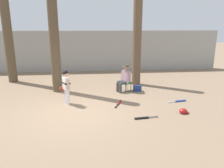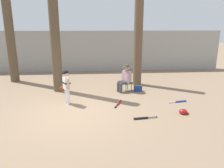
% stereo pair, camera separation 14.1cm
% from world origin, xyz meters
% --- Properties ---
extents(ground_plane, '(60.00, 60.00, 0.00)m').
position_xyz_m(ground_plane, '(0.00, 0.00, 0.00)').
color(ground_plane, '#897056').
extents(concrete_back_wall, '(18.00, 0.36, 2.59)m').
position_xyz_m(concrete_back_wall, '(0.00, 7.14, 1.29)').
color(concrete_back_wall, '#9E9E99').
rests_on(concrete_back_wall, ground).
extents(tree_near_player, '(0.58, 0.58, 6.08)m').
position_xyz_m(tree_near_player, '(-0.94, 2.67, 2.75)').
color(tree_near_player, brown).
rests_on(tree_near_player, ground).
extents(tree_behind_spectator, '(0.72, 0.72, 4.94)m').
position_xyz_m(tree_behind_spectator, '(2.84, 3.48, 2.09)').
color(tree_behind_spectator, brown).
rests_on(tree_behind_spectator, ground).
extents(young_ballplayer, '(0.48, 0.54, 1.31)m').
position_xyz_m(young_ballplayer, '(-0.34, 0.93, 0.74)').
color(young_ballplayer, white).
rests_on(young_ballplayer, ground).
extents(folding_stool, '(0.54, 0.54, 0.41)m').
position_xyz_m(folding_stool, '(2.17, 2.38, 0.36)').
color(folding_stool, '#196B2D').
rests_on(folding_stool, ground).
extents(seated_spectator, '(0.67, 0.56, 1.20)m').
position_xyz_m(seated_spectator, '(2.08, 2.33, 0.64)').
color(seated_spectator, '#47474C').
rests_on(seated_spectator, ground).
extents(handbag_beside_stool, '(0.36, 0.22, 0.26)m').
position_xyz_m(handbag_beside_stool, '(2.67, 2.29, 0.13)').
color(handbag_beside_stool, navy).
rests_on(handbag_beside_stool, ground).
extents(tree_far_left, '(0.67, 0.67, 5.05)m').
position_xyz_m(tree_far_left, '(-3.52, 4.61, 2.19)').
color(tree_far_left, brown).
rests_on(tree_far_left, ground).
extents(bat_red_barrel, '(0.35, 0.76, 0.07)m').
position_xyz_m(bat_red_barrel, '(1.62, 0.74, 0.03)').
color(bat_red_barrel, red).
rests_on(bat_red_barrel, ground).
extents(bat_black_composite, '(0.78, 0.16, 0.07)m').
position_xyz_m(bat_black_composite, '(2.23, -0.70, 0.03)').
color(bat_black_composite, black).
rests_on(bat_black_composite, ground).
extents(bat_blue_youth, '(0.76, 0.19, 0.07)m').
position_xyz_m(bat_blue_youth, '(3.99, 0.72, 0.03)').
color(bat_blue_youth, '#2347AD').
rests_on(bat_blue_youth, ground).
extents(batting_helmet_red, '(0.32, 0.25, 0.19)m').
position_xyz_m(batting_helmet_red, '(3.68, -0.40, 0.08)').
color(batting_helmet_red, '#A81919').
rests_on(batting_helmet_red, ground).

